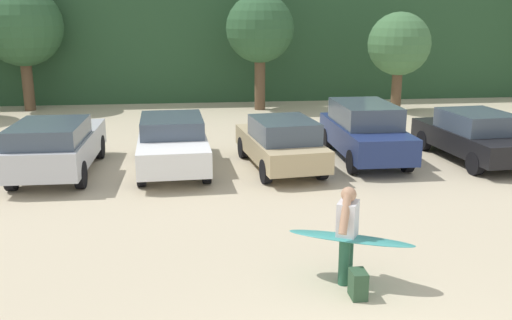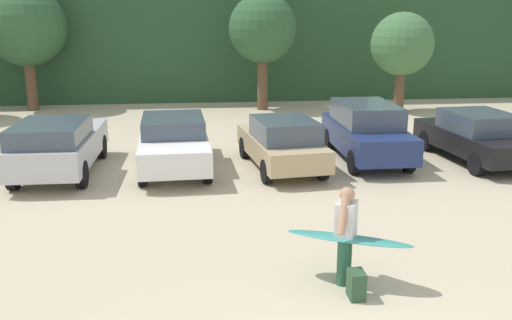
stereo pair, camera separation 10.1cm
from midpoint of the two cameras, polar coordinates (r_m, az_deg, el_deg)
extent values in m
cube|color=#284C2D|center=(34.07, -2.58, 14.54)|extent=(108.00, 12.00, 8.58)
cylinder|color=brown|center=(27.84, -21.57, 6.99)|extent=(0.49, 0.49, 2.26)
sphere|color=#2D5633|center=(27.66, -22.09, 12.41)|extent=(3.55, 3.55, 3.55)
cylinder|color=brown|center=(26.09, 0.77, 7.67)|extent=(0.49, 0.49, 2.36)
sphere|color=#2D5633|center=(25.91, 0.79, 13.11)|extent=(3.05, 3.05, 3.05)
cylinder|color=brown|center=(26.26, 14.32, 6.70)|extent=(0.45, 0.45, 1.84)
sphere|color=#427042|center=(26.07, 14.61, 11.24)|extent=(2.75, 2.75, 2.75)
cube|color=silver|center=(16.62, -18.91, 1.24)|extent=(1.91, 4.69, 0.74)
cube|color=#3F4C5B|center=(15.65, -19.81, 2.67)|extent=(1.75, 2.49, 0.49)
cylinder|color=black|center=(18.36, -20.34, 1.16)|extent=(0.23, 0.71, 0.71)
cylinder|color=black|center=(18.00, -15.13, 1.32)|extent=(0.23, 0.71, 0.71)
cylinder|color=black|center=(15.49, -23.10, -1.51)|extent=(0.23, 0.71, 0.71)
cylinder|color=black|center=(15.06, -16.95, -1.39)|extent=(0.23, 0.71, 0.71)
cube|color=white|center=(16.29, -8.09, 1.47)|extent=(2.08, 4.87, 0.67)
cube|color=#3F4C5B|center=(16.27, -8.17, 3.53)|extent=(1.82, 2.39, 0.48)
cylinder|color=black|center=(17.91, -10.82, 1.47)|extent=(0.25, 0.70, 0.69)
cylinder|color=black|center=(17.93, -5.46, 1.67)|extent=(0.25, 0.70, 0.69)
cylinder|color=black|center=(14.85, -11.19, -1.28)|extent=(0.25, 0.70, 0.69)
cylinder|color=black|center=(14.87, -4.72, -1.03)|extent=(0.25, 0.70, 0.69)
cube|color=tan|center=(16.22, 2.70, 1.33)|extent=(2.21, 4.39, 0.60)
cube|color=#3F4C5B|center=(15.73, 3.10, 3.09)|extent=(1.82, 2.28, 0.57)
cylinder|color=black|center=(17.42, -0.99, 1.27)|extent=(0.30, 0.66, 0.64)
cylinder|color=black|center=(17.79, 3.84, 1.53)|extent=(0.30, 0.66, 0.64)
cylinder|color=black|center=(14.80, 1.30, -1.16)|extent=(0.30, 0.66, 0.64)
cylinder|color=black|center=(15.24, 6.89, -0.79)|extent=(0.30, 0.66, 0.64)
cube|color=navy|center=(17.40, 11.21, 2.28)|extent=(1.74, 4.51, 0.74)
cube|color=#3F4C5B|center=(17.38, 11.20, 4.59)|extent=(1.60, 2.63, 0.64)
cylinder|color=black|center=(18.68, 7.52, 2.12)|extent=(0.22, 0.68, 0.68)
cylinder|color=black|center=(19.10, 12.09, 2.20)|extent=(0.22, 0.68, 0.68)
cylinder|color=black|center=(15.88, 10.01, -0.22)|extent=(0.22, 0.68, 0.68)
cylinder|color=black|center=(16.38, 15.28, -0.06)|extent=(0.22, 0.68, 0.68)
cube|color=black|center=(18.24, 21.35, 1.86)|extent=(2.18, 4.59, 0.61)
cube|color=#3F4C5B|center=(18.04, 21.69, 3.61)|extent=(1.84, 2.26, 0.57)
cylinder|color=black|center=(19.14, 16.88, 1.86)|extent=(0.27, 0.66, 0.65)
cylinder|color=black|center=(19.95, 21.05, 2.01)|extent=(0.27, 0.66, 0.65)
cylinder|color=black|center=(16.67, 21.51, -0.38)|extent=(0.27, 0.66, 0.65)
cylinder|color=black|center=(20.46, 24.39, 2.03)|extent=(0.29, 0.70, 0.69)
cylinder|color=#26593F|center=(9.52, 9.01, -10.14)|extent=(0.18, 0.18, 0.79)
cylinder|color=#26593F|center=(9.77, 9.37, -9.48)|extent=(0.18, 0.18, 0.79)
cube|color=silver|center=(9.38, 9.37, -5.94)|extent=(0.45, 0.50, 0.60)
sphere|color=tan|center=(9.24, 9.47, -3.46)|extent=(0.25, 0.25, 0.25)
cylinder|color=tan|center=(9.12, 9.11, -5.47)|extent=(0.31, 0.44, 0.62)
cylinder|color=tan|center=(9.53, 9.69, -4.61)|extent=(0.26, 0.33, 0.65)
ellipsoid|color=teal|center=(9.46, 9.65, -7.81)|extent=(2.13, 1.43, 0.16)
cube|color=#2D4C33|center=(9.21, 10.38, -12.24)|extent=(0.24, 0.34, 0.45)
camera|label=1|loc=(0.05, -89.76, 0.06)|focal=39.75mm
camera|label=2|loc=(0.05, 90.24, -0.06)|focal=39.75mm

